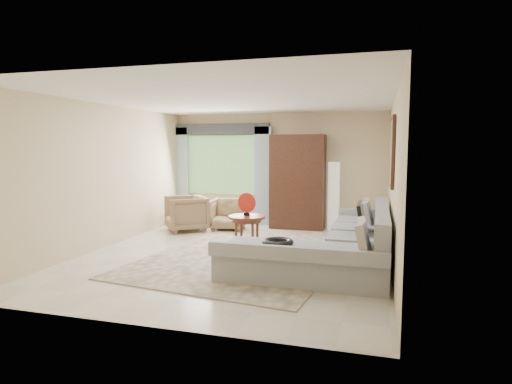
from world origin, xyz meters
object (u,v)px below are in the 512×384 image
(tv_screen, at_px, (362,218))
(armchair_left, at_px, (186,213))
(coffee_table, at_px, (247,233))
(armoire, at_px, (298,182))
(armchair_right, at_px, (228,214))
(potted_plant, at_px, (185,213))
(floor_lamp, at_px, (334,196))
(sectional_sofa, at_px, (343,248))

(tv_screen, bearing_deg, armchair_left, 156.28)
(coffee_table, xyz_separation_m, armoire, (0.45, 2.43, 0.72))
(tv_screen, relative_size, coffee_table, 1.16)
(armchair_right, bearing_deg, coffee_table, -68.44)
(tv_screen, xyz_separation_m, armchair_left, (-3.79, 1.67, -0.34))
(coffee_table, bearing_deg, armoire, 79.54)
(potted_plant, bearing_deg, floor_lamp, 6.42)
(armoire, relative_size, floor_lamp, 1.40)
(tv_screen, xyz_separation_m, floor_lamp, (-0.70, 2.71, 0.03))
(armchair_right, bearing_deg, floor_lamp, 9.99)
(coffee_table, distance_m, armoire, 2.57)
(potted_plant, relative_size, floor_lamp, 0.38)
(armoire, bearing_deg, floor_lamp, 4.29)
(sectional_sofa, relative_size, armoire, 1.65)
(coffee_table, bearing_deg, tv_screen, -6.48)
(sectional_sofa, bearing_deg, potted_plant, 146.34)
(coffee_table, relative_size, potted_plant, 1.10)
(coffee_table, xyz_separation_m, potted_plant, (-2.18, 2.11, -0.05))
(tv_screen, distance_m, armchair_right, 3.59)
(tv_screen, height_order, coffee_table, tv_screen)
(armchair_left, relative_size, potted_plant, 1.46)
(potted_plant, bearing_deg, armchair_left, -62.95)
(tv_screen, distance_m, armoire, 3.07)
(armchair_left, height_order, armoire, armoire)
(armchair_right, height_order, armoire, armoire)
(sectional_sofa, height_order, armchair_left, sectional_sofa)
(armchair_left, bearing_deg, armchair_right, 75.36)
(armchair_left, bearing_deg, sectional_sofa, 24.24)
(armchair_right, xyz_separation_m, floor_lamp, (2.24, 0.69, 0.41))
(tv_screen, bearing_deg, sectional_sofa, -137.46)
(sectional_sofa, distance_m, armchair_right, 3.50)
(armchair_right, height_order, floor_lamp, floor_lamp)
(armchair_left, bearing_deg, potted_plant, 169.76)
(sectional_sofa, bearing_deg, armchair_left, 151.53)
(tv_screen, distance_m, floor_lamp, 2.80)
(armchair_left, relative_size, armoire, 0.40)
(armchair_right, relative_size, potted_plant, 1.30)
(tv_screen, relative_size, armoire, 0.35)
(tv_screen, height_order, potted_plant, tv_screen)
(potted_plant, bearing_deg, sectional_sofa, -33.66)
(coffee_table, bearing_deg, armchair_left, 141.89)
(potted_plant, distance_m, floor_lamp, 3.48)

